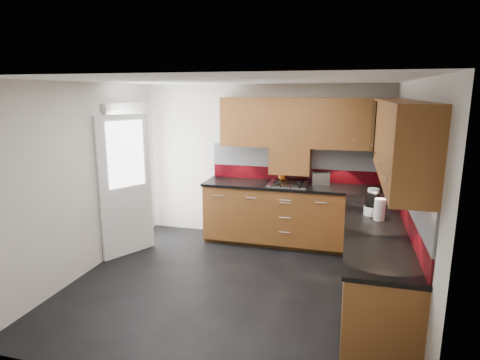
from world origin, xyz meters
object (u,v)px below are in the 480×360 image
(utensil_pot, at_px, (282,175))
(food_processor, at_px, (373,203))
(toaster, at_px, (321,178))
(gas_hob, at_px, (288,184))

(utensil_pot, bearing_deg, food_processor, -49.22)
(utensil_pot, xyz_separation_m, toaster, (0.59, -0.04, -0.00))
(utensil_pot, relative_size, toaster, 1.45)
(toaster, distance_m, food_processor, 1.55)
(utensil_pot, distance_m, toaster, 0.59)
(gas_hob, xyz_separation_m, utensil_pot, (-0.13, 0.23, 0.08))
(toaster, relative_size, food_processor, 0.88)
(food_processor, bearing_deg, toaster, 115.13)
(utensil_pot, height_order, toaster, utensil_pot)
(gas_hob, relative_size, food_processor, 1.90)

